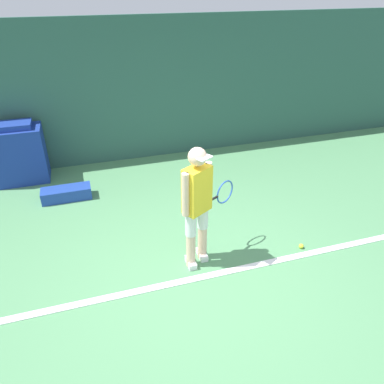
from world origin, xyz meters
TOP-DOWN VIEW (x-y plane):
  - ground_plane at (0.00, 0.00)m, footprint 24.00×24.00m
  - back_wall at (0.00, 3.76)m, footprint 24.00×0.10m
  - court_baseline at (0.00, -0.09)m, footprint 21.60×0.10m
  - tennis_player at (0.02, 0.24)m, footprint 0.84×0.54m
  - tennis_ball at (1.48, 0.05)m, footprint 0.07×0.07m
  - covered_chair at (-2.33, 3.37)m, footprint 0.89×0.58m
  - equipment_bag at (-1.60, 2.42)m, footprint 0.81×0.31m

SIDE VIEW (x-z plane):
  - ground_plane at x=0.00m, z-range 0.00..0.00m
  - court_baseline at x=0.00m, z-range 0.00..0.01m
  - tennis_ball at x=1.48m, z-range 0.00..0.07m
  - equipment_bag at x=-1.60m, z-range 0.00..0.21m
  - covered_chair at x=-2.33m, z-range -0.02..1.08m
  - tennis_player at x=0.02m, z-range 0.09..1.72m
  - back_wall at x=0.00m, z-range 0.00..2.72m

